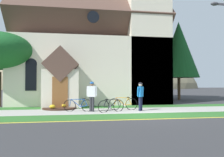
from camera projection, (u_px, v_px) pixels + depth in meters
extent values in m
plane|color=#333335|center=(132.00, 107.00, 15.44)|extent=(140.00, 140.00, 0.00)
cube|color=#A8A59E|center=(97.00, 111.00, 13.07)|extent=(32.00, 2.69, 0.01)
cube|color=#2D6628|center=(101.00, 117.00, 10.83)|extent=(32.00, 1.85, 0.01)
cube|color=#2D6628|center=(94.00, 107.00, 15.28)|extent=(24.00, 1.77, 0.01)
cube|color=yellow|center=(103.00, 120.00, 9.77)|extent=(28.00, 0.16, 0.01)
cube|color=beige|center=(89.00, 73.00, 21.35)|extent=(12.55, 10.41, 5.29)
cube|color=brown|center=(89.00, 27.00, 21.46)|extent=(13.05, 10.60, 10.60)
cube|color=beige|center=(146.00, 27.00, 18.68)|extent=(3.36, 3.36, 13.04)
cube|color=beige|center=(61.00, 89.00, 15.04)|extent=(2.40, 1.60, 2.60)
cube|color=brown|center=(61.00, 65.00, 15.08)|extent=(2.40, 1.80, 2.40)
cube|color=brown|center=(60.00, 93.00, 14.22)|extent=(1.00, 0.06, 2.10)
cube|color=black|center=(31.00, 77.00, 15.48)|extent=(0.76, 0.06, 1.90)
cone|color=black|center=(31.00, 64.00, 15.51)|extent=(0.80, 0.06, 0.80)
cylinder|color=black|center=(93.00, 17.00, 16.27)|extent=(0.90, 0.06, 0.90)
cube|color=slate|center=(49.00, 102.00, 14.54)|extent=(0.12, 0.12, 0.81)
cube|color=slate|center=(72.00, 102.00, 14.84)|extent=(0.12, 0.12, 0.81)
cube|color=white|center=(60.00, 89.00, 14.71)|extent=(1.80, 0.16, 0.99)
cube|color=slate|center=(60.00, 80.00, 14.73)|extent=(1.92, 0.21, 0.12)
cube|color=black|center=(60.00, 87.00, 14.67)|extent=(1.44, 0.08, 0.16)
cylinder|color=#382319|center=(60.00, 108.00, 14.21)|extent=(2.15, 2.15, 0.10)
ellipsoid|color=gold|center=(64.00, 105.00, 14.32)|extent=(0.36, 0.36, 0.24)
ellipsoid|color=red|center=(54.00, 105.00, 14.55)|extent=(0.36, 0.36, 0.24)
ellipsoid|color=gold|center=(52.00, 107.00, 13.59)|extent=(0.36, 0.36, 0.24)
torus|color=black|center=(104.00, 107.00, 12.44)|extent=(0.69, 0.29, 0.72)
torus|color=black|center=(119.00, 106.00, 12.93)|extent=(0.69, 0.29, 0.72)
cylinder|color=black|center=(114.00, 103.00, 12.77)|extent=(0.52, 0.23, 0.47)
cylinder|color=black|center=(112.00, 100.00, 12.72)|extent=(0.71, 0.29, 0.06)
cylinder|color=black|center=(108.00, 104.00, 12.59)|extent=(0.25, 0.12, 0.44)
cylinder|color=black|center=(107.00, 107.00, 12.54)|extent=(0.39, 0.18, 0.09)
cylinder|color=black|center=(105.00, 103.00, 12.49)|extent=(0.21, 0.11, 0.39)
cylinder|color=black|center=(118.00, 102.00, 12.92)|extent=(0.12, 0.07, 0.40)
ellipsoid|color=black|center=(106.00, 99.00, 12.54)|extent=(0.25, 0.16, 0.05)
cylinder|color=silver|center=(117.00, 99.00, 12.90)|extent=(0.42, 0.18, 0.03)
cylinder|color=silver|center=(110.00, 107.00, 12.64)|extent=(0.18, 0.08, 0.18)
torus|color=black|center=(131.00, 104.00, 13.73)|extent=(0.74, 0.15, 0.75)
torus|color=black|center=(115.00, 104.00, 13.72)|extent=(0.74, 0.15, 0.75)
cylinder|color=orange|center=(120.00, 101.00, 13.73)|extent=(0.57, 0.12, 0.49)
cylinder|color=orange|center=(122.00, 98.00, 13.74)|extent=(0.78, 0.15, 0.05)
cylinder|color=orange|center=(127.00, 101.00, 13.73)|extent=(0.27, 0.08, 0.47)
cylinder|color=orange|center=(128.00, 105.00, 13.73)|extent=(0.43, 0.10, 0.09)
cylinder|color=orange|center=(130.00, 101.00, 13.73)|extent=(0.23, 0.07, 0.41)
cylinder|color=orange|center=(115.00, 101.00, 13.73)|extent=(0.12, 0.05, 0.42)
ellipsoid|color=black|center=(128.00, 97.00, 13.74)|extent=(0.25, 0.12, 0.05)
cylinder|color=silver|center=(116.00, 97.00, 13.74)|extent=(0.44, 0.09, 0.03)
cylinder|color=silver|center=(125.00, 105.00, 13.73)|extent=(0.18, 0.05, 0.18)
torus|color=black|center=(87.00, 106.00, 12.93)|extent=(0.72, 0.15, 0.72)
torus|color=black|center=(70.00, 106.00, 12.93)|extent=(0.72, 0.15, 0.72)
cylinder|color=#194CA5|center=(76.00, 103.00, 12.93)|extent=(0.56, 0.13, 0.45)
cylinder|color=#194CA5|center=(78.00, 99.00, 12.94)|extent=(0.77, 0.16, 0.05)
cylinder|color=#194CA5|center=(82.00, 103.00, 12.93)|extent=(0.26, 0.08, 0.45)
cylinder|color=#194CA5|center=(84.00, 106.00, 12.93)|extent=(0.42, 0.10, 0.09)
cylinder|color=#194CA5|center=(86.00, 102.00, 12.93)|extent=(0.22, 0.07, 0.40)
cylinder|color=#194CA5|center=(70.00, 103.00, 12.94)|extent=(0.12, 0.05, 0.38)
ellipsoid|color=black|center=(84.00, 99.00, 12.94)|extent=(0.25, 0.12, 0.05)
cylinder|color=silver|center=(71.00, 99.00, 12.94)|extent=(0.44, 0.10, 0.03)
cylinder|color=silver|center=(80.00, 107.00, 12.93)|extent=(0.18, 0.05, 0.18)
cylinder|color=#191E38|center=(140.00, 104.00, 13.15)|extent=(0.15, 0.15, 0.85)
cylinder|color=#191E38|center=(141.00, 104.00, 13.34)|extent=(0.15, 0.15, 0.85)
cube|color=blue|center=(140.00, 92.00, 13.26)|extent=(0.45, 0.50, 0.62)
sphere|color=beige|center=(140.00, 85.00, 13.27)|extent=(0.22, 0.22, 0.22)
ellipsoid|color=black|center=(140.00, 84.00, 13.27)|extent=(0.36, 0.35, 0.15)
cylinder|color=blue|center=(138.00, 91.00, 13.03)|extent=(0.09, 0.17, 0.56)
cylinder|color=blue|center=(143.00, 91.00, 13.49)|extent=(0.09, 0.18, 0.56)
cylinder|color=#2D2D33|center=(93.00, 104.00, 12.83)|extent=(0.15, 0.15, 0.87)
cylinder|color=#2D2D33|center=(91.00, 104.00, 12.87)|extent=(0.15, 0.15, 0.87)
cube|color=silver|center=(92.00, 91.00, 12.87)|extent=(0.53, 0.38, 0.63)
sphere|color=#936B51|center=(92.00, 84.00, 12.88)|extent=(0.22, 0.22, 0.22)
ellipsoid|color=#1E59B2|center=(92.00, 83.00, 12.88)|extent=(0.33, 0.35, 0.16)
cylinder|color=silver|center=(96.00, 91.00, 12.75)|extent=(0.09, 0.10, 0.57)
cylinder|color=silver|center=(87.00, 91.00, 12.99)|extent=(0.09, 0.24, 0.57)
ellipsoid|color=#3F3F44|center=(215.00, 4.00, 11.99)|extent=(0.44, 0.28, 0.20)
cylinder|color=#4C3823|center=(179.00, 89.00, 22.69)|extent=(0.29, 0.29, 2.28)
cone|color=#14471E|center=(179.00, 50.00, 22.79)|extent=(4.11, 4.11, 5.83)
ellipsoid|color=#847A5B|center=(88.00, 88.00, 80.27)|extent=(82.86, 46.33, 27.02)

